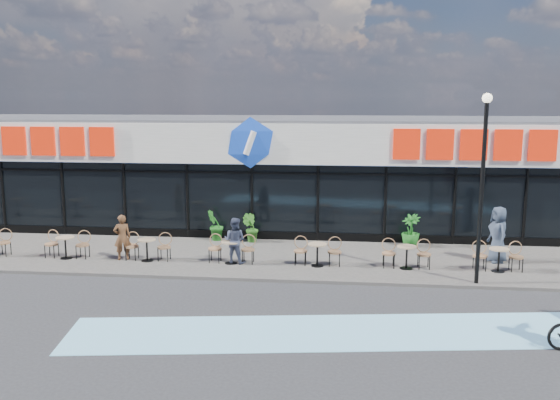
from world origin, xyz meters
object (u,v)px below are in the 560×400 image
(pedestrian_a, at_px, (498,234))
(lamp_post, at_px, (483,173))
(potted_plant_left, at_px, (215,225))
(potted_plant_mid, at_px, (251,228))
(patron_right, at_px, (235,240))
(patron_left, at_px, (122,237))
(potted_plant_right, at_px, (411,230))

(pedestrian_a, bearing_deg, lamp_post, -39.37)
(lamp_post, relative_size, potted_plant_left, 4.69)
(potted_plant_mid, xyz_separation_m, pedestrian_a, (8.50, -1.84, 0.40))
(patron_right, bearing_deg, pedestrian_a, -159.49)
(patron_right, bearing_deg, potted_plant_left, -52.57)
(pedestrian_a, bearing_deg, potted_plant_left, -114.36)
(lamp_post, bearing_deg, patron_right, 169.81)
(potted_plant_mid, bearing_deg, lamp_post, -29.76)
(potted_plant_mid, height_order, patron_left, patron_left)
(potted_plant_right, bearing_deg, potted_plant_left, 179.34)
(potted_plant_left, distance_m, potted_plant_mid, 1.36)
(potted_plant_left, relative_size, patron_right, 0.77)
(potted_plant_mid, relative_size, pedestrian_a, 0.57)
(pedestrian_a, bearing_deg, potted_plant_right, -138.22)
(patron_left, bearing_deg, potted_plant_mid, -168.19)
(lamp_post, distance_m, potted_plant_right, 5.15)
(potted_plant_left, xyz_separation_m, potted_plant_mid, (1.36, -0.05, -0.05))
(potted_plant_right, xyz_separation_m, patron_left, (-9.76, -2.85, 0.18))
(potted_plant_left, relative_size, potted_plant_right, 1.00)
(potted_plant_mid, relative_size, patron_left, 0.69)
(lamp_post, distance_m, pedestrian_a, 3.50)
(patron_right, bearing_deg, lamp_post, -176.54)
(potted_plant_left, xyz_separation_m, patron_left, (-2.51, -2.94, 0.18))
(lamp_post, distance_m, patron_left, 11.56)
(lamp_post, height_order, potted_plant_right, lamp_post)
(patron_right, xyz_separation_m, pedestrian_a, (8.57, 1.03, 0.17))
(potted_plant_mid, bearing_deg, patron_left, -143.27)
(patron_left, bearing_deg, patron_right, 155.31)
(potted_plant_right, distance_m, patron_right, 6.61)
(potted_plant_left, bearing_deg, potted_plant_right, -0.66)
(potted_plant_left, relative_size, patron_left, 0.76)
(lamp_post, bearing_deg, potted_plant_right, 109.29)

